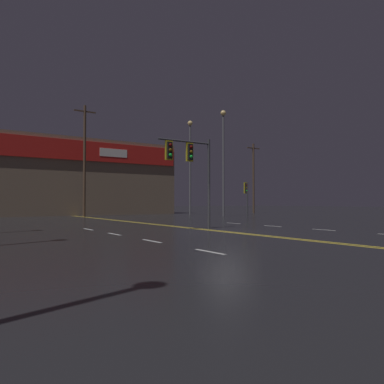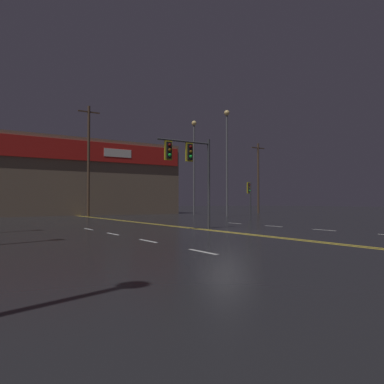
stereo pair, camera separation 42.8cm
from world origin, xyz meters
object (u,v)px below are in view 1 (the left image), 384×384
at_px(streetlight_near_right, 190,156).
at_px(streetlight_far_left, 223,150).
at_px(traffic_signal_median, 189,160).
at_px(traffic_signal_corner_northeast, 246,192).

bearing_deg(streetlight_near_right, streetlight_far_left, -82.97).
bearing_deg(streetlight_far_left, traffic_signal_median, -134.19).
distance_m(traffic_signal_median, streetlight_near_right, 22.75).
bearing_deg(streetlight_near_right, traffic_signal_median, -123.77).
distance_m(streetlight_near_right, streetlight_far_left, 5.23).
bearing_deg(traffic_signal_corner_northeast, streetlight_near_right, 85.41).
relative_size(traffic_signal_median, streetlight_near_right, 0.46).
bearing_deg(streetlight_near_right, traffic_signal_corner_northeast, -94.59).
distance_m(traffic_signal_corner_northeast, streetlight_near_right, 11.19).
xyz_separation_m(traffic_signal_median, traffic_signal_corner_northeast, (11.71, 8.46, -1.32)).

